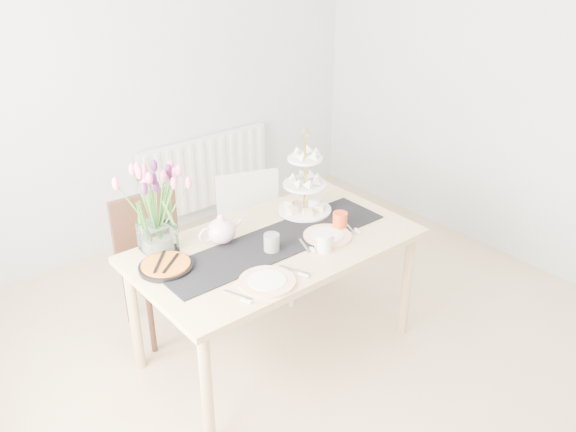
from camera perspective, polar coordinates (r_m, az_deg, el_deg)
room_shell at (r=2.95m, az=6.04°, el=4.05°), size 4.50×4.50×4.50m
radiator at (r=5.17m, az=-7.72°, el=4.08°), size 1.20×0.08×0.60m
dining_table at (r=3.48m, az=-1.15°, el=-3.61°), size 1.60×0.90×0.75m
chair_brown at (r=3.90m, az=-12.33°, el=-3.43°), size 0.45×0.45×0.87m
chair_white at (r=4.12m, az=-3.26°, el=-1.17°), size 0.54×0.54×0.86m
table_runner at (r=3.44m, az=-1.17°, el=-2.45°), size 1.40×0.35×0.01m
tulip_vase at (r=3.29m, az=-12.52°, el=1.89°), size 0.61×0.61×0.52m
cake_stand at (r=3.72m, az=1.56°, el=2.31°), size 0.33×0.33×0.49m
teapot at (r=3.41m, az=-6.26°, el=-1.40°), size 0.28×0.24×0.17m
cream_jug at (r=3.78m, az=2.51°, el=1.10°), size 0.09×0.09×0.08m
tart_tin at (r=3.26m, az=-11.35°, el=-4.62°), size 0.29×0.29×0.03m
mug_grey at (r=3.33m, az=-1.54°, el=-2.53°), size 0.12×0.12×0.10m
mug_white at (r=3.34m, az=3.42°, el=-2.51°), size 0.09×0.09×0.10m
mug_orange at (r=3.58m, az=4.89°, el=-0.43°), size 0.12×0.12×0.10m
plate_left at (r=3.09m, az=-1.97°, el=-6.16°), size 0.38×0.38×0.02m
plate_right at (r=3.50m, az=3.70°, el=-1.88°), size 0.36×0.36×0.01m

